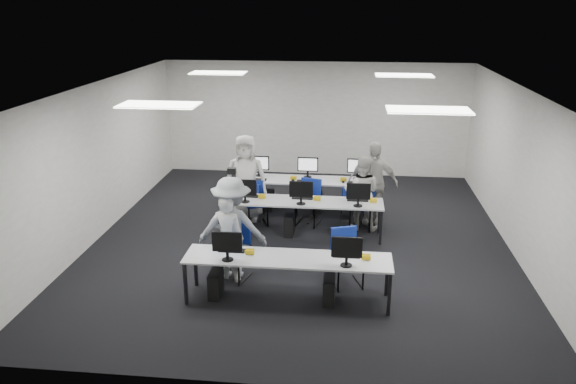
# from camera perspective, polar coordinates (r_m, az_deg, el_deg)

# --- Properties ---
(room) EXTENTS (9.00, 9.02, 3.00)m
(room) POSITION_cam_1_polar(r_m,az_deg,el_deg) (10.65, 1.35, 2.63)
(room) COLOR black
(room) RESTS_ON ground
(ceiling_panels) EXTENTS (5.20, 4.60, 0.02)m
(ceiling_panels) POSITION_cam_1_polar(r_m,az_deg,el_deg) (10.34, 1.41, 10.56)
(ceiling_panels) COLOR white
(ceiling_panels) RESTS_ON room
(desk_front) EXTENTS (3.20, 0.70, 0.73)m
(desk_front) POSITION_cam_1_polar(r_m,az_deg,el_deg) (8.71, -0.04, -6.97)
(desk_front) COLOR #B6B8BB
(desk_front) RESTS_ON ground
(desk_mid) EXTENTS (3.20, 0.70, 0.73)m
(desk_mid) POSITION_cam_1_polar(r_m,az_deg,el_deg) (11.10, 1.41, -1.15)
(desk_mid) COLOR #B6B8BB
(desk_mid) RESTS_ON ground
(desk_back) EXTENTS (3.20, 0.70, 0.73)m
(desk_back) POSITION_cam_1_polar(r_m,az_deg,el_deg) (12.42, 1.95, 1.05)
(desk_back) COLOR #B6B8BB
(desk_back) RESTS_ON ground
(equipment_front) EXTENTS (2.51, 0.41, 1.19)m
(equipment_front) POSITION_cam_1_polar(r_m,az_deg,el_deg) (8.86, -1.30, -8.84)
(equipment_front) COLOR #0B3799
(equipment_front) RESTS_ON desk_front
(equipment_mid) EXTENTS (2.91, 0.41, 1.19)m
(equipment_mid) POSITION_cam_1_polar(r_m,az_deg,el_deg) (11.21, 0.41, -2.69)
(equipment_mid) COLOR white
(equipment_mid) RESTS_ON desk_mid
(equipment_back) EXTENTS (2.91, 0.41, 1.19)m
(equipment_back) POSITION_cam_1_polar(r_m,az_deg,el_deg) (12.53, 2.81, -0.36)
(equipment_back) COLOR white
(equipment_back) RESTS_ON desk_back
(chair_0) EXTENTS (0.59, 0.61, 0.94)m
(chair_0) POSITION_cam_1_polar(r_m,az_deg,el_deg) (9.60, -5.47, -7.04)
(chair_0) COLOR navy
(chair_0) RESTS_ON ground
(chair_1) EXTENTS (0.60, 0.63, 0.95)m
(chair_1) POSITION_cam_1_polar(r_m,az_deg,el_deg) (9.40, 5.94, -7.64)
(chair_1) COLOR navy
(chair_1) RESTS_ON ground
(chair_2) EXTENTS (0.57, 0.60, 0.89)m
(chair_2) POSITION_cam_1_polar(r_m,az_deg,el_deg) (11.83, -3.25, -1.95)
(chair_2) COLOR navy
(chair_2) RESTS_ON ground
(chair_3) EXTENTS (0.56, 0.59, 0.94)m
(chair_3) POSITION_cam_1_polar(r_m,az_deg,el_deg) (11.83, 2.07, -1.84)
(chair_3) COLOR navy
(chair_3) RESTS_ON ground
(chair_4) EXTENTS (0.55, 0.58, 0.93)m
(chair_4) POSITION_cam_1_polar(r_m,az_deg,el_deg) (11.71, 7.55, -2.25)
(chair_4) COLOR navy
(chair_4) RESTS_ON ground
(chair_5) EXTENTS (0.43, 0.47, 0.84)m
(chair_5) POSITION_cam_1_polar(r_m,az_deg,el_deg) (12.12, -3.55, -1.51)
(chair_5) COLOR navy
(chair_5) RESTS_ON ground
(chair_6) EXTENTS (0.51, 0.54, 0.86)m
(chair_6) POSITION_cam_1_polar(r_m,az_deg,el_deg) (12.03, 1.45, -1.60)
(chair_6) COLOR navy
(chair_6) RESTS_ON ground
(chair_7) EXTENTS (0.42, 0.46, 0.85)m
(chair_7) POSITION_cam_1_polar(r_m,az_deg,el_deg) (11.93, 6.39, -1.92)
(chair_7) COLOR navy
(chair_7) RESTS_ON ground
(handbag) EXTENTS (0.40, 0.30, 0.29)m
(handbag) POSITION_cam_1_polar(r_m,az_deg,el_deg) (11.23, -5.98, 0.07)
(handbag) COLOR #A48A55
(handbag) RESTS_ON desk_mid
(student_0) EXTENTS (0.60, 0.43, 1.53)m
(student_0) POSITION_cam_1_polar(r_m,az_deg,el_deg) (9.34, -6.17, -4.68)
(student_0) COLOR beige
(student_0) RESTS_ON ground
(student_1) EXTENTS (0.83, 0.69, 1.55)m
(student_1) POSITION_cam_1_polar(r_m,az_deg,el_deg) (11.51, 7.50, -0.07)
(student_1) COLOR beige
(student_1) RESTS_ON ground
(student_2) EXTENTS (0.94, 0.65, 1.85)m
(student_2) POSITION_cam_1_polar(r_m,az_deg,el_deg) (11.90, -4.30, 1.43)
(student_2) COLOR beige
(student_2) RESTS_ON ground
(student_3) EXTENTS (1.07, 0.51, 1.77)m
(student_3) POSITION_cam_1_polar(r_m,az_deg,el_deg) (11.80, 8.60, 0.92)
(student_3) COLOR beige
(student_3) RESTS_ON ground
(photographer) EXTENTS (1.17, 0.71, 1.77)m
(photographer) POSITION_cam_1_polar(r_m,az_deg,el_deg) (9.41, -5.71, -3.68)
(photographer) COLOR gray
(photographer) RESTS_ON ground
(dslr_camera) EXTENTS (0.15, 0.19, 0.10)m
(dslr_camera) POSITION_cam_1_polar(r_m,az_deg,el_deg) (9.26, -5.73, 2.15)
(dslr_camera) COLOR black
(dslr_camera) RESTS_ON photographer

